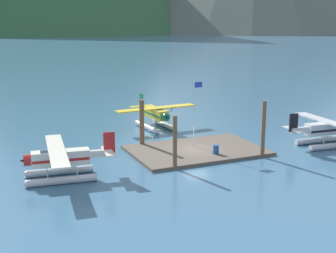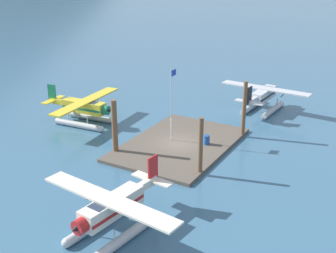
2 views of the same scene
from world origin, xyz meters
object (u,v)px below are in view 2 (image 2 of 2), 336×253
(seaplane_silver_stbd_aft, at_px, (263,98))
(seaplane_cream_port_aft, at_px, (112,212))
(flagpole, at_px, (172,97))
(fuel_drum, at_px, (207,140))
(seaplane_yellow_bow_centre, at_px, (85,110))

(seaplane_silver_stbd_aft, distance_m, seaplane_cream_port_aft, 28.12)
(flagpole, distance_m, seaplane_silver_stbd_aft, 14.48)
(flagpole, relative_size, seaplane_silver_stbd_aft, 0.66)
(flagpole, distance_m, fuel_drum, 5.12)
(seaplane_yellow_bow_centre, bearing_deg, fuel_drum, -86.69)
(fuel_drum, xyz_separation_m, seaplane_yellow_bow_centre, (-0.80, 13.78, 0.84))
(flagpole, relative_size, seaplane_yellow_bow_centre, 0.66)
(fuel_drum, height_order, seaplane_silver_stbd_aft, seaplane_silver_stbd_aft)
(flagpole, height_order, seaplane_yellow_bow_centre, flagpole)
(fuel_drum, relative_size, seaplane_silver_stbd_aft, 0.08)
(flagpole, height_order, seaplane_cream_port_aft, flagpole)
(flagpole, distance_m, seaplane_cream_port_aft, 15.50)
(flagpole, height_order, seaplane_silver_stbd_aft, flagpole)
(fuel_drum, distance_m, seaplane_cream_port_aft, 15.39)
(flagpole, distance_m, seaplane_yellow_bow_centre, 10.82)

